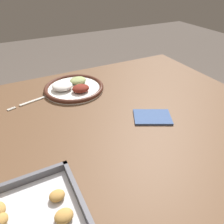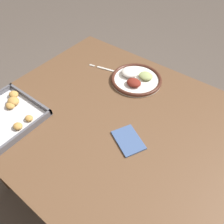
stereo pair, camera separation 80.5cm
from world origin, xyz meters
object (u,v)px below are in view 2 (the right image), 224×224
fork (107,69)px  dinner_plate (136,79)px  napkin (128,140)px  baking_tray (7,115)px

fork → dinner_plate: bearing=172.8°
dinner_plate → fork: bearing=6.5°
dinner_plate → fork: 0.20m
dinner_plate → fork: (0.19, 0.02, -0.01)m
fork → napkin: bearing=125.4°
baking_tray → fork: bearing=-104.2°
dinner_plate → fork: size_ratio=1.39×
fork → napkin: 0.53m
baking_tray → dinner_plate: bearing=-119.4°
dinner_plate → baking_tray: (0.34, 0.61, -0.00)m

